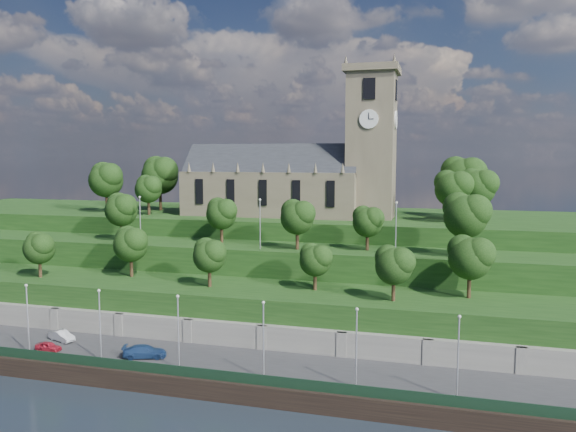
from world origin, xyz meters
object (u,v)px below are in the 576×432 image
(car_left, at_px, (48,346))
(car_middle, at_px, (62,336))
(church, at_px, (298,174))
(car_right, at_px, (145,351))

(car_left, bearing_deg, car_middle, 15.74)
(car_left, bearing_deg, church, -23.96)
(car_left, bearing_deg, car_right, -82.59)
(church, xyz_separation_m, car_right, (-8.38, -41.21, -19.78))
(church, distance_m, car_left, 51.28)
(church, height_order, car_left, church)
(church, bearing_deg, car_right, -101.50)
(car_middle, bearing_deg, church, -9.94)
(church, xyz_separation_m, car_middle, (-21.87, -38.61, -19.86))
(car_middle, distance_m, car_right, 13.73)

